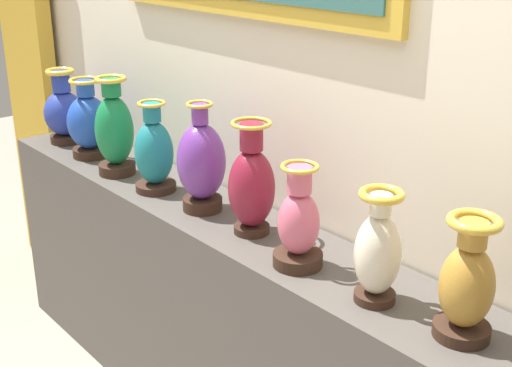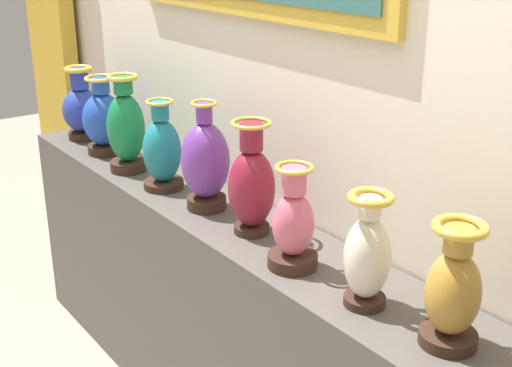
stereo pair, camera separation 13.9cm
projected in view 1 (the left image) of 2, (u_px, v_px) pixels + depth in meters
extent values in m
cube|color=#4C4742|center=(256.00, 349.00, 2.44)|extent=(3.09, 0.36, 0.92)
cube|color=beige|center=(312.00, 54.00, 2.22)|extent=(4.80, 0.10, 2.97)
cube|color=gold|center=(33.00, 90.00, 3.75)|extent=(0.49, 0.08, 2.06)
cylinder|color=#382319|center=(67.00, 138.00, 3.22)|extent=(0.15, 0.15, 0.04)
ellipsoid|color=#263899|center=(64.00, 113.00, 3.17)|extent=(0.18, 0.18, 0.21)
cylinder|color=#263899|center=(61.00, 81.00, 3.12)|extent=(0.08, 0.08, 0.09)
torus|color=gold|center=(60.00, 71.00, 3.10)|extent=(0.13, 0.13, 0.02)
cylinder|color=#382319|center=(91.00, 152.00, 3.01)|extent=(0.16, 0.16, 0.04)
ellipsoid|color=#1E47B2|center=(88.00, 122.00, 2.97)|extent=(0.18, 0.18, 0.23)
cylinder|color=#1E47B2|center=(85.00, 88.00, 2.91)|extent=(0.08, 0.08, 0.07)
torus|color=gold|center=(85.00, 81.00, 2.90)|extent=(0.14, 0.14, 0.02)
cylinder|color=#382319|center=(117.00, 168.00, 2.81)|extent=(0.15, 0.15, 0.04)
ellipsoid|color=#14723D|center=(114.00, 130.00, 2.75)|extent=(0.16, 0.16, 0.28)
cylinder|color=#14723D|center=(111.00, 88.00, 2.69)|extent=(0.08, 0.08, 0.07)
torus|color=gold|center=(110.00, 79.00, 2.67)|extent=(0.13, 0.13, 0.02)
cylinder|color=#382319|center=(156.00, 186.00, 2.63)|extent=(0.16, 0.16, 0.03)
ellipsoid|color=#19727A|center=(154.00, 153.00, 2.58)|extent=(0.15, 0.15, 0.24)
cylinder|color=#19727A|center=(152.00, 113.00, 2.53)|extent=(0.07, 0.07, 0.07)
torus|color=gold|center=(151.00, 103.00, 2.51)|extent=(0.11, 0.11, 0.01)
cylinder|color=#382319|center=(203.00, 204.00, 2.45)|extent=(0.14, 0.14, 0.04)
ellipsoid|color=#6B3393|center=(201.00, 161.00, 2.39)|extent=(0.17, 0.17, 0.27)
cylinder|color=#6B3393|center=(200.00, 114.00, 2.33)|extent=(0.06, 0.06, 0.07)
torus|color=gold|center=(200.00, 104.00, 2.32)|extent=(0.09, 0.09, 0.01)
cylinder|color=#382319|center=(252.00, 229.00, 2.27)|extent=(0.12, 0.12, 0.03)
ellipsoid|color=maroon|center=(252.00, 188.00, 2.22)|extent=(0.15, 0.15, 0.26)
cylinder|color=maroon|center=(251.00, 137.00, 2.16)|extent=(0.08, 0.08, 0.09)
torus|color=gold|center=(251.00, 123.00, 2.14)|extent=(0.13, 0.13, 0.01)
cylinder|color=#382319|center=(298.00, 259.00, 2.05)|extent=(0.15, 0.15, 0.04)
ellipsoid|color=#CC5972|center=(299.00, 223.00, 2.01)|extent=(0.12, 0.12, 0.19)
cylinder|color=#CC5972|center=(300.00, 180.00, 1.96)|extent=(0.07, 0.07, 0.08)
torus|color=gold|center=(300.00, 167.00, 1.94)|extent=(0.11, 0.11, 0.01)
cylinder|color=#382319|center=(374.00, 296.00, 1.86)|extent=(0.11, 0.11, 0.03)
ellipsoid|color=beige|center=(377.00, 254.00, 1.81)|extent=(0.13, 0.13, 0.23)
cylinder|color=beige|center=(381.00, 205.00, 1.76)|extent=(0.06, 0.06, 0.06)
torus|color=gold|center=(382.00, 194.00, 1.75)|extent=(0.12, 0.12, 0.02)
cylinder|color=#382319|center=(461.00, 330.00, 1.69)|extent=(0.14, 0.14, 0.03)
ellipsoid|color=#B27F2D|center=(467.00, 286.00, 1.65)|extent=(0.13, 0.13, 0.21)
cylinder|color=#B27F2D|center=(473.00, 234.00, 1.60)|extent=(0.07, 0.07, 0.06)
torus|color=gold|center=(475.00, 222.00, 1.59)|extent=(0.13, 0.13, 0.02)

